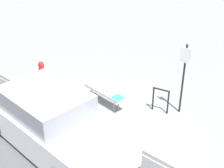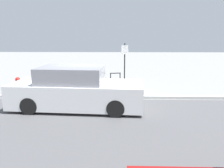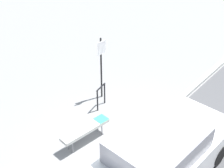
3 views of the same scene
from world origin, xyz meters
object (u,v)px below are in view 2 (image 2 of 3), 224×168
Objects in this scene: bench at (81,83)px; parked_car_near at (76,90)px; bike_rack at (115,79)px; sign_post at (125,61)px; fire_hydrant at (18,85)px.

parked_car_near is (0.20, -2.41, 0.23)m from bench.
sign_post is (0.48, 0.39, 0.88)m from bike_rack.
fire_hydrant is (-2.98, -0.25, -0.06)m from bench.
bench is at bearing -149.84° from sign_post.
bench is 2.14× the size of fire_hydrant.
bike_rack is (1.62, 0.83, 0.04)m from bench.
bike_rack is at bearing 13.22° from fire_hydrant.
parked_car_near is at bearing -113.63° from bike_rack.
bench is at bearing -152.85° from bike_rack.
sign_post reaches higher than bench.
bench is 2.61m from sign_post.
bench is at bearing 98.52° from parked_car_near.
sign_post is at bearing 16.15° from fire_hydrant.
sign_post reaches higher than fire_hydrant.
sign_post is at bearing 39.02° from bike_rack.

